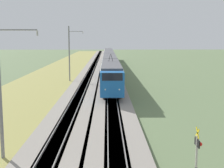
{
  "coord_description": "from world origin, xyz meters",
  "views": [
    {
      "loc": [
        -13.6,
        -3.56,
        7.5
      ],
      "look_at": [
        22.22,
        -4.15,
        2.26
      ],
      "focal_mm": 50.0,
      "sensor_mm": 36.0,
      "label": 1
    }
  ],
  "objects_px": {
    "passenger_train": "(109,60)",
    "crossing_signal_far": "(197,155)",
    "catenary_mast_mid": "(70,53)",
    "catenary_mast_near": "(0,87)"
  },
  "relations": [
    {
      "from": "catenary_mast_near",
      "to": "catenary_mast_mid",
      "type": "bearing_deg",
      "value": 0.01
    },
    {
      "from": "catenary_mast_mid",
      "to": "passenger_train",
      "type": "bearing_deg",
      "value": -19.27
    },
    {
      "from": "catenary_mast_near",
      "to": "catenary_mast_mid",
      "type": "relative_size",
      "value": 0.93
    },
    {
      "from": "crossing_signal_far",
      "to": "catenary_mast_mid",
      "type": "relative_size",
      "value": 0.36
    },
    {
      "from": "passenger_train",
      "to": "catenary_mast_near",
      "type": "bearing_deg",
      "value": -7.21
    },
    {
      "from": "passenger_train",
      "to": "crossing_signal_far",
      "type": "xyz_separation_m",
      "value": [
        -60.55,
        -3.61,
        -0.32
      ]
    },
    {
      "from": "catenary_mast_near",
      "to": "catenary_mast_mid",
      "type": "xyz_separation_m",
      "value": [
        35.51,
        0.0,
        0.35
      ]
    },
    {
      "from": "crossing_signal_far",
      "to": "catenary_mast_mid",
      "type": "height_order",
      "value": "catenary_mast_mid"
    },
    {
      "from": "crossing_signal_far",
      "to": "catenary_mast_near",
      "type": "relative_size",
      "value": 0.38
    },
    {
      "from": "crossing_signal_far",
      "to": "catenary_mast_near",
      "type": "xyz_separation_m",
      "value": [
        4.87,
        10.66,
        2.51
      ]
    }
  ]
}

